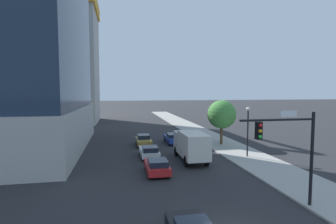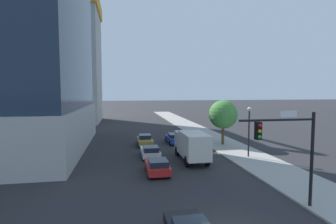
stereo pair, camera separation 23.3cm
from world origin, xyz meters
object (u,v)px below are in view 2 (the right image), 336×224
(car_red, at_px, (157,166))
(street_tree, at_px, (223,115))
(car_white, at_px, (150,151))
(street_lamp, at_px, (249,124))
(box_truck, at_px, (192,144))
(construction_building, at_px, (73,56))
(car_blue, at_px, (173,138))
(traffic_light_pole, at_px, (289,142))
(car_gold, at_px, (145,140))

(car_red, bearing_deg, street_tree, 45.95)
(street_tree, distance_m, car_white, 12.12)
(street_lamp, xyz_separation_m, box_truck, (-6.53, -0.18, -1.98))
(construction_building, distance_m, street_tree, 41.98)
(construction_building, xyz_separation_m, car_blue, (18.38, -29.23, -15.07))
(traffic_light_pole, relative_size, box_truck, 0.91)
(car_red, xyz_separation_m, box_truck, (4.16, 3.65, 1.09))
(car_gold, bearing_deg, car_red, -90.00)
(street_tree, height_order, car_white, street_tree)
(street_tree, relative_size, car_red, 1.47)
(traffic_light_pole, bearing_deg, box_truck, 102.79)
(construction_building, relative_size, street_lamp, 6.64)
(traffic_light_pole, bearing_deg, car_blue, 97.15)
(street_tree, bearing_deg, box_truck, -131.36)
(traffic_light_pole, distance_m, car_red, 11.57)
(car_white, height_order, car_gold, car_gold)
(street_lamp, height_order, car_red, street_lamp)
(construction_building, bearing_deg, street_lamp, -57.39)
(street_lamp, relative_size, car_red, 1.34)
(construction_building, distance_m, traffic_light_pole, 56.67)
(traffic_light_pole, height_order, street_tree, street_tree)
(street_lamp, height_order, car_gold, street_lamp)
(street_lamp, bearing_deg, traffic_light_pole, -106.90)
(car_gold, relative_size, box_truck, 0.65)
(car_blue, distance_m, car_red, 14.16)
(car_blue, bearing_deg, car_gold, -167.54)
(street_tree, distance_m, car_red, 15.51)
(construction_building, bearing_deg, car_gold, -64.75)
(street_lamp, relative_size, car_gold, 1.28)
(car_white, xyz_separation_m, box_truck, (4.16, -2.29, 1.10))
(traffic_light_pole, relative_size, car_blue, 1.26)
(car_white, distance_m, car_gold, 6.67)
(construction_building, bearing_deg, car_white, -68.88)
(street_tree, height_order, car_red, street_tree)
(car_white, relative_size, box_truck, 0.66)
(construction_building, relative_size, box_truck, 5.52)
(construction_building, xyz_separation_m, traffic_light_pole, (21.15, -51.31, -11.49))
(car_white, bearing_deg, street_lamp, -11.19)
(street_tree, bearing_deg, street_lamp, -88.49)
(street_tree, relative_size, box_truck, 0.91)
(construction_building, distance_m, car_gold, 36.56)
(construction_building, xyz_separation_m, box_truck, (18.38, -39.11, -13.97))
(street_lamp, distance_m, car_blue, 12.10)
(construction_building, height_order, car_blue, construction_building)
(car_red, distance_m, car_gold, 12.62)
(car_gold, bearing_deg, car_white, -90.00)
(box_truck, bearing_deg, traffic_light_pole, -77.21)
(car_blue, distance_m, car_gold, 4.26)
(car_white, bearing_deg, box_truck, -28.88)
(traffic_light_pole, bearing_deg, street_lamp, 73.10)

